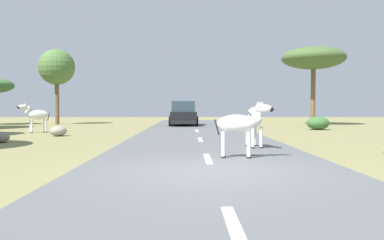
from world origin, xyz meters
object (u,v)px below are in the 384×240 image
(tree_4, at_px, (57,68))
(bush_1, at_px, (318,123))
(zebra_2, at_px, (36,115))
(rock_0, at_px, (2,137))
(zebra_0, at_px, (255,120))
(zebra_1, at_px, (239,125))
(tree_5, at_px, (313,58))
(car_0, at_px, (183,114))
(rock_2, at_px, (58,131))

(tree_4, bearing_deg, bush_1, -22.96)
(zebra_2, bearing_deg, rock_0, 155.86)
(zebra_0, xyz_separation_m, bush_1, (5.66, 10.93, -0.56))
(zebra_1, relative_size, bush_1, 1.16)
(zebra_0, bearing_deg, bush_1, -124.03)
(zebra_2, xyz_separation_m, tree_4, (-2.25, 10.36, 3.53))
(zebra_0, distance_m, tree_5, 19.24)
(car_0, bearing_deg, tree_5, -172.59)
(zebra_1, distance_m, rock_2, 11.33)
(zebra_2, height_order, tree_4, tree_4)
(zebra_0, height_order, zebra_2, zebra_0)
(car_0, relative_size, tree_4, 0.74)
(tree_5, xyz_separation_m, bush_1, (-1.69, -6.38, -4.64))
(rock_2, bearing_deg, zebra_0, -35.27)
(car_0, relative_size, tree_5, 0.74)
(bush_1, bearing_deg, zebra_2, -170.50)
(zebra_1, bearing_deg, bush_1, 160.05)
(rock_2, bearing_deg, tree_4, 108.15)
(zebra_2, distance_m, tree_5, 20.21)
(tree_5, relative_size, rock_2, 7.44)
(bush_1, bearing_deg, rock_2, -160.19)
(zebra_0, relative_size, rock_0, 2.69)
(zebra_2, relative_size, rock_2, 1.97)
(zebra_2, relative_size, tree_4, 0.27)
(zebra_0, distance_m, car_0, 15.98)
(zebra_1, bearing_deg, zebra_0, 167.63)
(car_0, relative_size, rock_2, 5.50)
(zebra_2, relative_size, rock_0, 2.60)
(zebra_2, bearing_deg, rock_2, -173.49)
(zebra_2, bearing_deg, bush_1, -113.01)
(zebra_1, height_order, tree_4, tree_4)
(zebra_2, bearing_deg, tree_4, -20.27)
(tree_5, bearing_deg, car_0, -171.17)
(tree_4, relative_size, tree_5, 1.00)
(bush_1, distance_m, rock_2, 14.87)
(rock_2, bearing_deg, tree_5, 36.07)
(zebra_1, xyz_separation_m, tree_5, (8.18, 19.89, 4.11))
(car_0, bearing_deg, zebra_2, 42.76)
(bush_1, relative_size, rock_0, 2.23)
(car_0, height_order, rock_0, car_0)
(tree_5, height_order, rock_2, tree_5)
(zebra_2, relative_size, car_0, 0.36)
(zebra_1, distance_m, car_0, 18.43)
(zebra_2, bearing_deg, tree_5, -95.32)
(zebra_2, height_order, car_0, car_0)
(car_0, relative_size, bush_1, 3.26)
(bush_1, xyz_separation_m, rock_2, (-13.99, -5.04, -0.16))
(car_0, xyz_separation_m, rock_0, (-6.87, -13.34, -0.64))
(tree_4, distance_m, rock_0, 17.02)
(zebra_2, xyz_separation_m, rock_2, (1.93, -2.38, -0.69))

